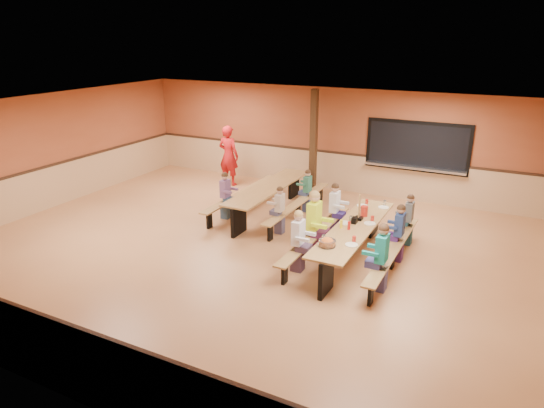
% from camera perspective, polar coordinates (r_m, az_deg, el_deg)
% --- Properties ---
extents(ground, '(12.00, 12.00, 0.00)m').
position_cam_1_polar(ground, '(10.65, -3.37, -5.28)').
color(ground, '#A2663D').
rests_on(ground, ground).
extents(room_envelope, '(12.04, 10.04, 3.02)m').
position_cam_1_polar(room_envelope, '(10.38, -3.45, -1.81)').
color(room_envelope, brown).
rests_on(room_envelope, ground).
extents(kitchen_pass_through, '(2.78, 0.28, 1.38)m').
position_cam_1_polar(kitchen_pass_through, '(13.81, 16.68, 6.25)').
color(kitchen_pass_through, black).
rests_on(kitchen_pass_through, ground).
extents(structural_post, '(0.18, 0.18, 3.00)m').
position_cam_1_polar(structural_post, '(14.04, 4.90, 7.25)').
color(structural_post, '#311F10').
rests_on(structural_post, ground).
extents(cafeteria_table_main, '(1.91, 3.70, 0.74)m').
position_cam_1_polar(cafeteria_table_main, '(10.06, 9.59, -3.78)').
color(cafeteria_table_main, olive).
rests_on(cafeteria_table_main, ground).
extents(cafeteria_table_second, '(1.91, 3.70, 0.74)m').
position_cam_1_polar(cafeteria_table_second, '(12.51, -0.34, 1.16)').
color(cafeteria_table_second, olive).
rests_on(cafeteria_table_second, ground).
extents(seated_child_white_left, '(0.39, 0.32, 1.25)m').
position_cam_1_polar(seated_child_white_left, '(9.46, 3.08, -4.42)').
color(seated_child_white_left, silver).
rests_on(seated_child_white_left, ground).
extents(seated_adult_yellow, '(0.46, 0.38, 1.40)m').
position_cam_1_polar(seated_adult_yellow, '(10.12, 4.95, -2.36)').
color(seated_adult_yellow, '#DCFF25').
rests_on(seated_adult_yellow, ground).
extents(seated_child_grey_left, '(0.38, 0.31, 1.22)m').
position_cam_1_polar(seated_child_grey_left, '(11.25, 7.35, -0.66)').
color(seated_child_grey_left, white).
rests_on(seated_child_grey_left, ground).
extents(seated_child_teal_right, '(0.40, 0.33, 1.28)m').
position_cam_1_polar(seated_child_teal_right, '(8.96, 12.74, -6.21)').
color(seated_child_teal_right, teal).
rests_on(seated_child_teal_right, ground).
extents(seated_child_navy_right, '(0.37, 0.30, 1.21)m').
position_cam_1_polar(seated_child_navy_right, '(10.21, 14.71, -3.35)').
color(seated_child_navy_right, navy).
rests_on(seated_child_navy_right, ground).
extents(seated_child_char_right, '(0.34, 0.28, 1.15)m').
position_cam_1_polar(seated_child_char_right, '(11.06, 15.77, -1.82)').
color(seated_child_char_right, '#535A5E').
rests_on(seated_child_char_right, ground).
extents(seated_child_purple_sec, '(0.36, 0.29, 1.18)m').
position_cam_1_polar(seated_child_purple_sec, '(12.22, -5.50, 0.96)').
color(seated_child_purple_sec, '#724D79').
rests_on(seated_child_purple_sec, ground).
extents(seated_child_green_sec, '(0.33, 0.27, 1.12)m').
position_cam_1_polar(seated_child_green_sec, '(12.66, 4.18, 1.52)').
color(seated_child_green_sec, '#2D6C54').
rests_on(seated_child_green_sec, ground).
extents(seated_child_tan_sec, '(0.33, 0.27, 1.13)m').
position_cam_1_polar(seated_child_tan_sec, '(11.25, 0.92, -0.76)').
color(seated_child_tan_sec, '#BBA794').
rests_on(seated_child_tan_sec, ground).
extents(standing_woman, '(0.69, 0.47, 1.85)m').
position_cam_1_polar(standing_woman, '(14.93, -5.13, 5.71)').
color(standing_woman, '#AD1316').
rests_on(standing_woman, ground).
extents(punch_pitcher, '(0.16, 0.16, 0.22)m').
position_cam_1_polar(punch_pitcher, '(10.57, 10.80, -0.82)').
color(punch_pitcher, red).
rests_on(punch_pitcher, cafeteria_table_main).
extents(chip_bowl, '(0.32, 0.32, 0.15)m').
position_cam_1_polar(chip_bowl, '(8.99, 6.51, -4.52)').
color(chip_bowl, orange).
rests_on(chip_bowl, cafeteria_table_main).
extents(napkin_dispenser, '(0.10, 0.14, 0.13)m').
position_cam_1_polar(napkin_dispenser, '(10.14, 9.68, -1.90)').
color(napkin_dispenser, black).
rests_on(napkin_dispenser, cafeteria_table_main).
extents(condiment_mustard, '(0.06, 0.06, 0.17)m').
position_cam_1_polar(condiment_mustard, '(9.85, 8.15, -2.35)').
color(condiment_mustard, yellow).
rests_on(condiment_mustard, cafeteria_table_main).
extents(condiment_ketchup, '(0.06, 0.06, 0.17)m').
position_cam_1_polar(condiment_ketchup, '(9.79, 9.04, -2.52)').
color(condiment_ketchup, '#B2140F').
rests_on(condiment_ketchup, cafeteria_table_main).
extents(table_paddle, '(0.16, 0.16, 0.56)m').
position_cam_1_polar(table_paddle, '(10.32, 10.19, -1.11)').
color(table_paddle, black).
rests_on(table_paddle, cafeteria_table_main).
extents(place_settings, '(0.65, 3.30, 0.11)m').
position_cam_1_polar(place_settings, '(9.96, 9.67, -2.36)').
color(place_settings, beige).
rests_on(place_settings, cafeteria_table_main).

